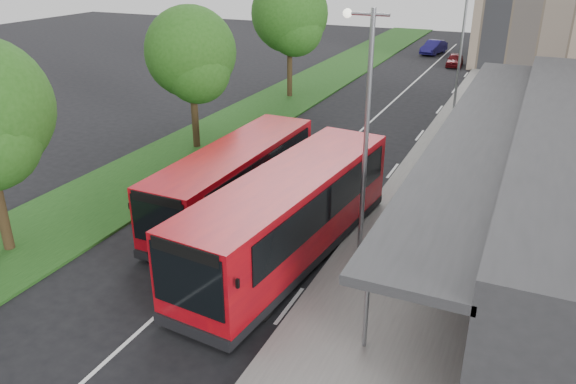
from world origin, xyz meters
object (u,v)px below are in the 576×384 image
at_px(bus_main, 290,216).
at_px(litter_bin, 438,169).
at_px(tree_far, 290,19).
at_px(car_near, 455,60).
at_px(bus_second, 235,181).
at_px(car_far, 434,47).
at_px(lamp_post_far, 461,36).
at_px(tree_mid, 191,58).
at_px(bollard, 454,121).
at_px(lamp_post_near, 365,120).

xyz_separation_m(bus_main, litter_bin, (3.37, 8.75, -0.91)).
xyz_separation_m(tree_far, car_near, (8.81, 16.25, -4.78)).
bearing_deg(bus_second, car_far, 91.00).
height_order(lamp_post_far, car_far, lamp_post_far).
height_order(tree_far, bus_main, tree_far).
relative_size(tree_mid, car_near, 2.18).
xyz_separation_m(lamp_post_far, bollard, (0.78, -4.42, -4.11)).
distance_m(tree_mid, lamp_post_far, 17.07).
bearing_deg(car_far, litter_bin, -68.10).
bearing_deg(litter_bin, tree_far, 137.04).
height_order(lamp_post_near, litter_bin, lamp_post_near).
bearing_deg(tree_far, bus_second, -72.28).
bearing_deg(car_near, lamp_post_far, -85.15).
bearing_deg(lamp_post_far, lamp_post_near, -90.00).
bearing_deg(bus_main, car_near, 95.89).
xyz_separation_m(bus_second, litter_bin, (6.71, 6.50, -0.75)).
bearing_deg(bus_second, litter_bin, 45.21).
height_order(bus_main, car_far, bus_main).
relative_size(lamp_post_far, bollard, 8.74).
relative_size(tree_mid, lamp_post_near, 0.91).
height_order(tree_mid, litter_bin, tree_mid).
bearing_deg(tree_far, litter_bin, -42.96).
relative_size(bus_main, car_near, 3.28).
distance_m(tree_mid, car_far, 34.51).
bearing_deg(bus_second, car_near, 86.12).
distance_m(tree_far, bus_second, 19.46).
bearing_deg(bollard, car_near, 98.94).
height_order(tree_mid, car_far, tree_mid).
bearing_deg(bollard, tree_far, 163.74).
bearing_deg(car_near, bus_main, -93.25).
height_order(lamp_post_near, bus_second, lamp_post_near).
height_order(lamp_post_far, car_near, lamp_post_far).
bearing_deg(bollard, tree_mid, -144.41).
distance_m(bus_second, bollard, 15.92).
bearing_deg(car_far, car_near, -51.39).
bearing_deg(litter_bin, tree_mid, -178.39).
bearing_deg(car_near, tree_mid, -111.10).
relative_size(tree_far, lamp_post_far, 1.03).
bearing_deg(litter_bin, car_far, 101.22).
bearing_deg(car_near, bus_second, -98.78).
bearing_deg(bus_main, car_far, 99.79).
bearing_deg(car_far, bollard, -65.89).
bearing_deg(lamp_post_far, tree_mid, -130.68).
xyz_separation_m(tree_mid, bollard, (11.91, 8.53, -4.08)).
bearing_deg(lamp_post_far, bus_second, -105.59).
relative_size(tree_mid, bollard, 7.94).
xyz_separation_m(tree_mid, litter_bin, (12.51, 0.35, -4.04)).
distance_m(bollard, car_near, 19.96).
bearing_deg(bollard, lamp_post_near, -92.88).
distance_m(tree_far, lamp_post_near, 22.07).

